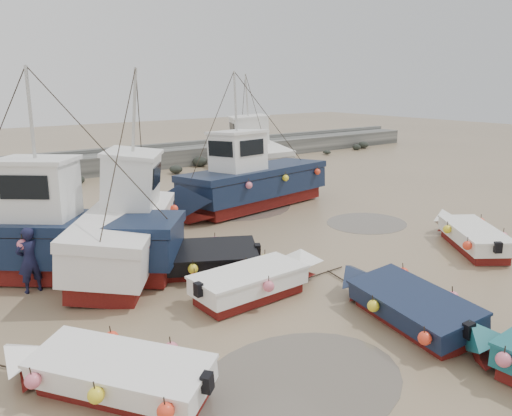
# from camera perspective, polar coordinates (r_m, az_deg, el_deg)

# --- Properties ---
(ground) EXTENTS (120.00, 120.00, 0.00)m
(ground) POSITION_cam_1_polar(r_m,az_deg,el_deg) (14.80, 8.67, -9.04)
(ground) COLOR #927C5E
(ground) RESTS_ON ground
(seawall) EXTENTS (60.00, 4.92, 1.50)m
(seawall) POSITION_cam_1_polar(r_m,az_deg,el_deg) (33.31, -19.30, 4.57)
(seawall) COLOR gray
(seawall) RESTS_ON ground
(puddle_a) EXTENTS (4.50, 4.50, 0.01)m
(puddle_a) POSITION_cam_1_polar(r_m,az_deg,el_deg) (10.60, 5.16, -19.08)
(puddle_a) COLOR #5B5349
(puddle_a) RESTS_ON ground
(puddle_b) EXTENTS (3.49, 3.49, 0.01)m
(puddle_b) POSITION_cam_1_polar(r_m,az_deg,el_deg) (21.56, 12.51, -1.68)
(puddle_b) COLOR #5B5349
(puddle_b) RESTS_ON ground
(puddle_d) EXTENTS (6.05, 6.05, 0.01)m
(puddle_d) POSITION_cam_1_polar(r_m,az_deg,el_deg) (24.44, -3.51, 0.53)
(puddle_d) COLOR #5B5349
(puddle_d) RESTS_ON ground
(dinghy_0) EXTENTS (3.76, 5.06, 1.43)m
(dinghy_0) POSITION_cam_1_polar(r_m,az_deg,el_deg) (10.37, -16.75, -16.94)
(dinghy_0) COLOR maroon
(dinghy_0) RESTS_ON ground
(dinghy_1) EXTENTS (2.48, 5.56, 1.43)m
(dinghy_1) POSITION_cam_1_polar(r_m,az_deg,el_deg) (13.20, 16.69, -9.87)
(dinghy_1) COLOR maroon
(dinghy_1) RESTS_ON ground
(dinghy_3) EXTENTS (4.07, 4.96, 1.43)m
(dinghy_3) POSITION_cam_1_polar(r_m,az_deg,el_deg) (19.50, 23.29, -2.57)
(dinghy_3) COLOR maroon
(dinghy_3) RESTS_ON ground
(dinghy_4) EXTENTS (5.89, 3.67, 1.43)m
(dinghy_4) POSITION_cam_1_polar(r_m,az_deg,el_deg) (15.62, -8.70, -5.62)
(dinghy_4) COLOR maroon
(dinghy_4) RESTS_ON ground
(dinghy_5) EXTENTS (5.44, 1.99, 1.43)m
(dinghy_5) POSITION_cam_1_polar(r_m,az_deg,el_deg) (13.95, 0.42, -7.87)
(dinghy_5) COLOR maroon
(dinghy_5) RESTS_ON ground
(cabin_boat_0) EXTENTS (8.17, 7.04, 6.22)m
(cabin_boat_0) POSITION_cam_1_polar(r_m,az_deg,el_deg) (16.24, -22.39, -2.76)
(cabin_boat_0) COLOR maroon
(cabin_boat_0) RESTS_ON ground
(cabin_boat_1) EXTENTS (6.46, 8.56, 6.22)m
(cabin_boat_1) POSITION_cam_1_polar(r_m,az_deg,el_deg) (16.80, -14.72, -1.58)
(cabin_boat_1) COLOR maroon
(cabin_boat_1) RESTS_ON ground
(cabin_boat_2) EXTENTS (10.73, 3.83, 6.22)m
(cabin_boat_2) POSITION_cam_1_polar(r_m,az_deg,el_deg) (23.14, -1.16, 3.11)
(cabin_boat_2) COLOR maroon
(cabin_boat_2) RESTS_ON ground
(cabin_boat_3) EXTENTS (6.19, 10.40, 6.22)m
(cabin_boat_3) POSITION_cam_1_polar(r_m,az_deg,el_deg) (32.44, -0.39, 6.37)
(cabin_boat_3) COLOR maroon
(cabin_boat_3) RESTS_ON ground
(person) EXTENTS (0.73, 0.52, 1.91)m
(person) POSITION_cam_1_polar(r_m,az_deg,el_deg) (15.75, -24.10, -8.71)
(person) COLOR black
(person) RESTS_ON ground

